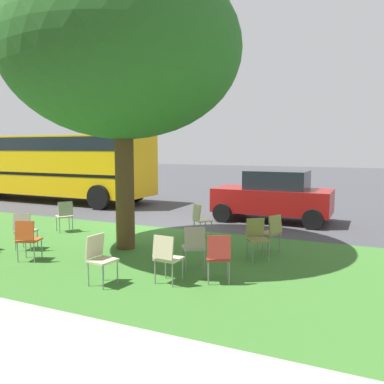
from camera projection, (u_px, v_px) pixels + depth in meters
name	position (u px, v px, depth m)	size (l,w,h in m)	color
ground	(165.00, 226.00, 12.11)	(80.00, 80.00, 0.00)	#424247
grass_verge	(99.00, 251.00, 9.22)	(48.00, 6.00, 0.01)	#3D752D
street_tree	(122.00, 51.00, 8.99)	(5.40, 5.40, 6.57)	brown
chair_0	(194.00, 244.00, 7.71)	(0.58, 0.58, 0.88)	#ADA393
chair_1	(27.00, 237.00, 8.33)	(0.53, 0.54, 0.88)	#C64C1E
chair_2	(257.00, 236.00, 8.48)	(0.58, 0.58, 0.88)	olive
chair_3	(99.00, 255.00, 6.92)	(0.47, 0.47, 0.88)	beige
chair_4	(219.00, 255.00, 6.98)	(0.55, 0.55, 0.88)	#B7332D
chair_6	(200.00, 218.00, 10.64)	(0.59, 0.59, 0.88)	beige
chair_7	(65.00, 214.00, 11.25)	(0.58, 0.57, 0.88)	#ADA393
chair_8	(271.00, 231.00, 8.99)	(0.56, 0.56, 0.88)	olive
chair_10	(24.00, 228.00, 9.24)	(0.53, 0.53, 0.88)	#ADA393
chair_11	(167.00, 255.00, 6.94)	(0.45, 0.45, 0.88)	beige
parked_car	(273.00, 196.00, 12.87)	(3.70, 1.92, 1.65)	maroon
school_bus	(44.00, 161.00, 17.92)	(10.40, 2.80, 2.88)	yellow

